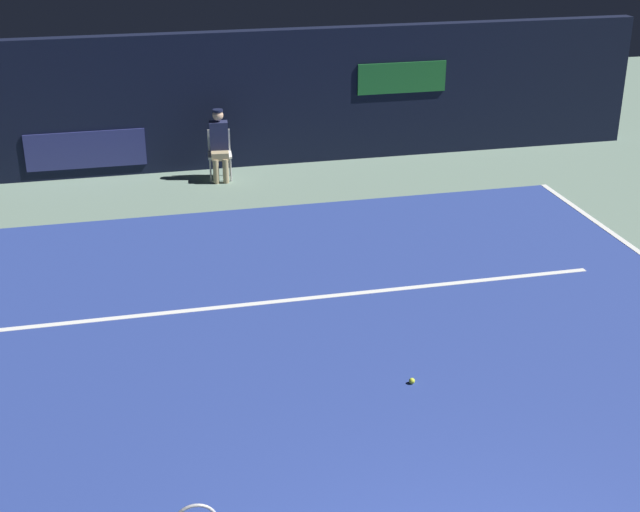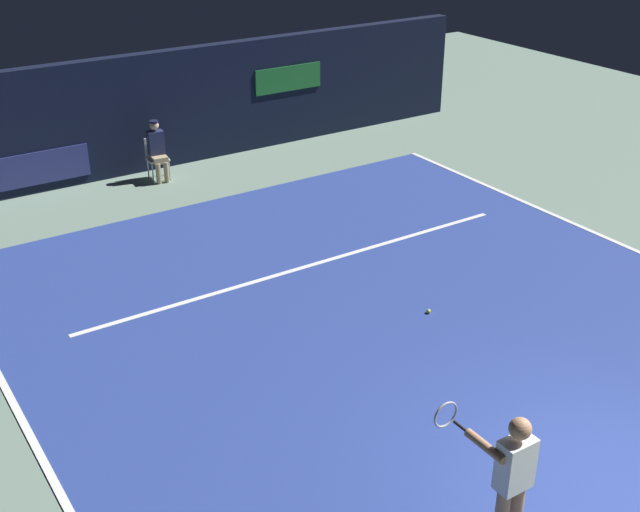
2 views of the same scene
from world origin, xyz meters
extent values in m
plane|color=slate|center=(0.00, 4.59, 0.00)|extent=(32.51, 32.51, 0.00)
cube|color=navy|center=(0.00, 4.59, 0.01)|extent=(10.71, 11.18, 0.01)
cube|color=white|center=(5.30, 4.59, 0.01)|extent=(0.10, 11.18, 0.01)
cube|color=white|center=(-5.30, 4.59, 0.01)|extent=(0.10, 11.18, 0.01)
cube|color=white|center=(0.00, 6.54, 0.01)|extent=(8.35, 0.10, 0.01)
cube|color=black|center=(0.00, 12.70, 1.30)|extent=(16.39, 0.30, 2.60)
cube|color=navy|center=(-2.87, 12.54, 0.55)|extent=(2.20, 0.04, 0.70)
cube|color=#1E6B2D|center=(3.28, 12.54, 1.60)|extent=(1.80, 0.04, 0.60)
cube|color=white|center=(-1.79, -0.03, 1.20)|extent=(0.36, 0.22, 0.56)
sphere|color=tan|center=(-1.79, -0.03, 1.62)|extent=(0.22, 0.22, 0.22)
cylinder|color=tan|center=(-1.99, 0.19, 1.35)|extent=(0.09, 0.50, 0.09)
cylinder|color=tan|center=(-1.57, -0.01, 1.12)|extent=(0.09, 0.09, 0.56)
cylinder|color=black|center=(-1.98, 0.49, 1.35)|extent=(0.03, 0.30, 0.03)
torus|color=#B2B2B7|center=(-1.98, 0.77, 1.35)|extent=(0.30, 0.03, 0.30)
cube|color=white|center=(-0.44, 11.93, 0.46)|extent=(0.47, 0.44, 0.04)
cube|color=white|center=(-0.42, 12.13, 0.69)|extent=(0.42, 0.07, 0.42)
cylinder|color=#B2B2B7|center=(-0.64, 11.77, 0.23)|extent=(0.03, 0.03, 0.46)
cylinder|color=#B2B2B7|center=(-0.27, 11.74, 0.23)|extent=(0.03, 0.03, 0.46)
cylinder|color=#B2B2B7|center=(-0.61, 12.11, 0.23)|extent=(0.03, 0.03, 0.46)
cylinder|color=#B2B2B7|center=(-0.24, 12.08, 0.23)|extent=(0.03, 0.03, 0.46)
cube|color=tan|center=(-0.45, 11.85, 0.50)|extent=(0.35, 0.43, 0.14)
cylinder|color=tan|center=(-0.55, 11.68, 0.23)|extent=(0.11, 0.11, 0.46)
cylinder|color=tan|center=(-0.37, 11.66, 0.23)|extent=(0.11, 0.11, 0.46)
cube|color=#23284C|center=(-0.44, 11.97, 0.83)|extent=(0.36, 0.25, 0.52)
sphere|color=#DBAD89|center=(-0.44, 11.97, 1.21)|extent=(0.20, 0.20, 0.20)
cylinder|color=#141933|center=(-0.44, 11.97, 1.30)|extent=(0.19, 0.19, 0.04)
sphere|color=#CCE033|center=(0.73, 4.16, 0.05)|extent=(0.07, 0.07, 0.07)
camera|label=1|loc=(-2.25, -4.01, 5.35)|focal=49.88mm
camera|label=2|loc=(-6.69, -4.11, 6.43)|focal=45.75mm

